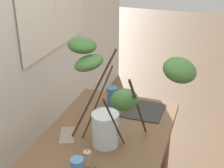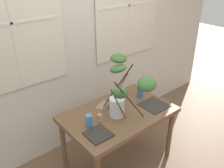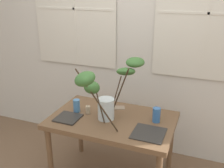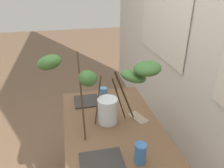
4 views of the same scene
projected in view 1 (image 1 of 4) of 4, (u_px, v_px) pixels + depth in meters
The scene contains 6 objects.
dining_table at pixel (104, 148), 2.00m from camera, with size 1.20×0.76×0.72m.
vase_with_branches at pixel (112, 94), 1.80m from camera, with size 0.55×0.85×0.63m.
drinking_glass_blue_right at pixel (112, 96), 2.31m from camera, with size 0.08×0.08×0.14m, color #386BAD.
plate_square_right at pixel (143, 110), 2.26m from camera, with size 0.28×0.28×0.01m, color #2D2B28.
napkin_folded at pixel (67, 135), 1.99m from camera, with size 0.18×0.09×0.00m, color gray.
pillar_candle at pixel (87, 158), 1.72m from camera, with size 0.04×0.04×0.10m.
Camera 1 is at (-1.53, -0.57, 1.87)m, focal length 50.73 mm.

